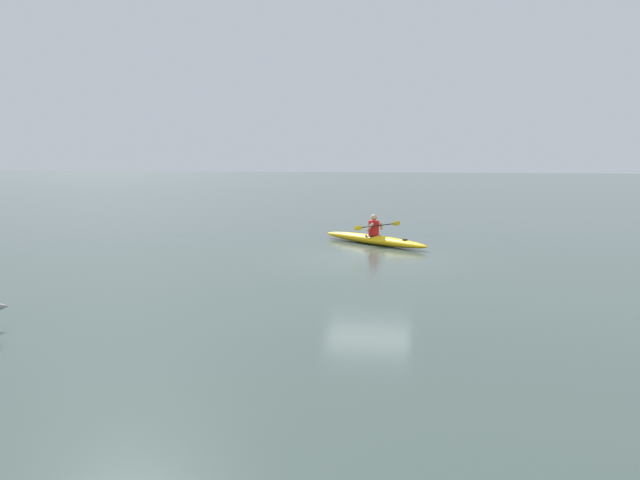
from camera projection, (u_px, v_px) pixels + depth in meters
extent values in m
plane|color=#384742|center=(369.00, 259.00, 18.54)|extent=(160.00, 160.00, 0.00)
ellipsoid|color=#EAB214|center=(374.00, 240.00, 21.43)|extent=(4.01, 3.32, 0.32)
torus|color=black|center=(373.00, 235.00, 21.45)|extent=(0.75, 0.75, 0.04)
cylinder|color=black|center=(405.00, 239.00, 20.40)|extent=(0.18, 0.18, 0.02)
cylinder|color=red|center=(374.00, 228.00, 21.38)|extent=(0.36, 0.36, 0.50)
sphere|color=tan|center=(374.00, 217.00, 21.33)|extent=(0.21, 0.21, 0.21)
cylinder|color=black|center=(378.00, 226.00, 21.22)|extent=(1.22, 1.55, 0.03)
ellipsoid|color=gold|center=(397.00, 223.00, 21.87)|extent=(0.28, 0.34, 0.17)
ellipsoid|color=gold|center=(358.00, 228.00, 20.57)|extent=(0.28, 0.34, 0.17)
cylinder|color=tan|center=(381.00, 226.00, 21.50)|extent=(0.15, 0.32, 0.34)
cylinder|color=tan|center=(370.00, 227.00, 21.12)|extent=(0.31, 0.20, 0.34)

